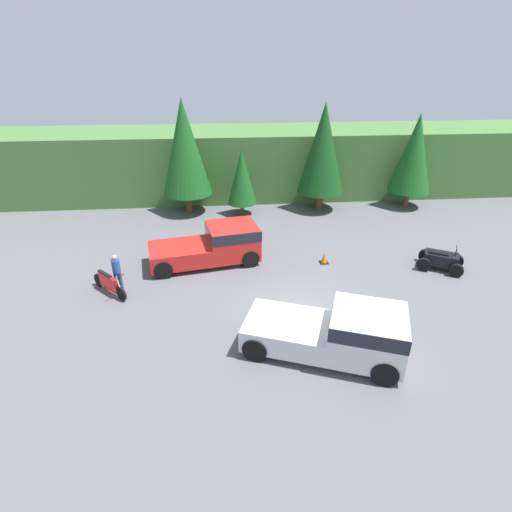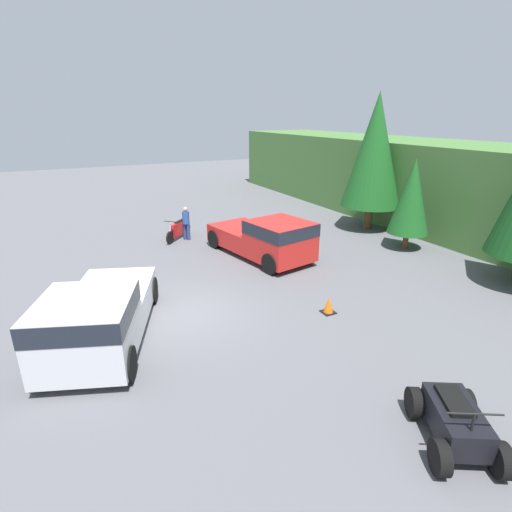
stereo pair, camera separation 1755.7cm
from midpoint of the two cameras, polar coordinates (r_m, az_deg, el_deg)
ground_plane at (r=11.87m, az=-25.16°, el=-16.44°), size 80.00×80.00×0.00m
hillside_backdrop at (r=25.01m, az=-14.87°, el=13.55°), size 44.00×6.00×4.54m
tree_left at (r=22.40m, az=-30.28°, el=14.40°), size 3.11×3.11×7.08m
tree_mid_left at (r=20.86m, az=-21.28°, el=10.63°), size 1.84×1.84×4.18m
tree_mid_right at (r=20.24m, az=-6.98°, el=16.19°), size 2.97×2.97×6.76m
tree_right at (r=21.05m, az=10.38°, el=15.25°), size 2.67×2.67×6.07m
pickup_truck_red at (r=16.29m, az=-31.68°, el=-1.65°), size 5.59×3.18×1.84m
pickup_truck_second at (r=9.25m, az=-26.03°, el=-23.01°), size 5.76×3.94×1.84m
dirt_bike at (r=17.37m, az=-48.44°, el=-7.52°), size 1.74×1.73×1.12m
quad_atv at (r=13.66m, az=9.82°, el=-5.34°), size 2.41×2.11×1.18m
rider_person at (r=17.16m, az=-47.53°, el=-5.75°), size 0.49×0.49×1.68m
traffic_cone at (r=14.44m, az=-12.75°, el=-4.72°), size 0.42×0.42×0.55m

